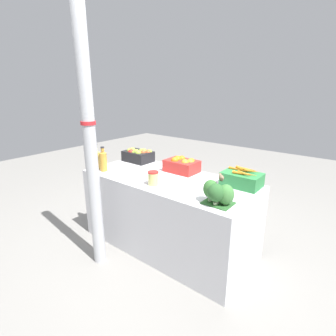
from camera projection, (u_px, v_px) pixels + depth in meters
ground_plane at (168, 244)px, 2.81m from camera, size 10.00×10.00×0.00m
market_table at (168, 212)px, 2.70m from camera, size 1.74×0.78×0.76m
support_pole at (89, 137)px, 2.20m from camera, size 0.12×0.12×2.42m
apple_crate at (138, 155)px, 3.13m from camera, size 0.34×0.24×0.16m
orange_crate at (182, 165)px, 2.75m from camera, size 0.34×0.24×0.16m
carrot_crate at (242, 179)px, 2.35m from camera, size 0.34×0.24×0.16m
broccoli_pile at (218, 193)px, 1.97m from camera, size 0.24×0.21×0.18m
juice_bottle_golden at (97, 159)px, 2.83m from camera, size 0.07×0.07×0.28m
juice_bottle_amber at (103, 161)px, 2.76m from camera, size 0.08×0.08×0.26m
pickle_jar at (153, 178)px, 2.38m from camera, size 0.10×0.10×0.13m
sparrow_bird at (221, 178)px, 1.96m from camera, size 0.09×0.12×0.05m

